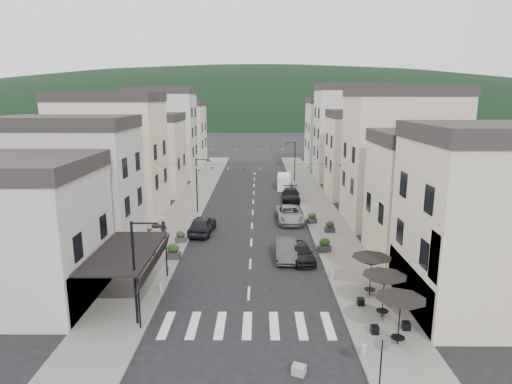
# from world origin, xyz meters

# --- Properties ---
(ground) EXTENTS (700.00, 700.00, 0.00)m
(ground) POSITION_xyz_m (0.00, 0.00, 0.00)
(ground) COLOR black
(ground) RESTS_ON ground
(sidewalk_left) EXTENTS (4.00, 76.00, 0.12)m
(sidewalk_left) POSITION_xyz_m (-7.50, 32.00, 0.06)
(sidewalk_left) COLOR slate
(sidewalk_left) RESTS_ON ground
(sidewalk_right) EXTENTS (4.00, 76.00, 0.12)m
(sidewalk_right) POSITION_xyz_m (7.50, 32.00, 0.06)
(sidewalk_right) COLOR slate
(sidewalk_right) RESTS_ON ground
(hill_backdrop) EXTENTS (640.00, 360.00, 70.00)m
(hill_backdrop) POSITION_xyz_m (0.00, 300.00, 0.00)
(hill_backdrop) COLOR black
(hill_backdrop) RESTS_ON ground
(bistro_building) EXTENTS (10.00, 8.00, 10.00)m
(bistro_building) POSITION_xyz_m (14.50, 4.00, 5.00)
(bistro_building) COLOR #C1B499
(bistro_building) RESTS_ON ground
(boutique_awning) EXTENTS (3.77, 7.50, 3.28)m
(boutique_awning) POSITION_xyz_m (-7.25, 5.00, 3.11)
(boutique_awning) COLOR black
(boutique_awning) RESTS_ON ground
(buildings_row_left) EXTENTS (10.20, 54.16, 14.00)m
(buildings_row_left) POSITION_xyz_m (-14.50, 37.75, 6.12)
(buildings_row_left) COLOR beige
(buildings_row_left) RESTS_ON ground
(buildings_row_right) EXTENTS (10.20, 54.16, 14.50)m
(buildings_row_right) POSITION_xyz_m (14.50, 36.59, 6.32)
(buildings_row_right) COLOR #C1B499
(buildings_row_right) RESTS_ON ground
(cafe_terrace) EXTENTS (2.50, 8.10, 2.53)m
(cafe_terrace) POSITION_xyz_m (7.70, 2.80, 2.36)
(cafe_terrace) COLOR black
(cafe_terrace) RESTS_ON ground
(streetlamp_left_near) EXTENTS (1.70, 0.56, 6.00)m
(streetlamp_left_near) POSITION_xyz_m (-5.82, 2.00, 3.70)
(streetlamp_left_near) COLOR black
(streetlamp_left_near) RESTS_ON ground
(streetlamp_left_far) EXTENTS (1.70, 0.56, 6.00)m
(streetlamp_left_far) POSITION_xyz_m (-5.82, 26.00, 3.70)
(streetlamp_left_far) COLOR black
(streetlamp_left_far) RESTS_ON ground
(streetlamp_right_far) EXTENTS (1.70, 0.56, 6.00)m
(streetlamp_right_far) POSITION_xyz_m (5.82, 44.00, 3.70)
(streetlamp_right_far) COLOR black
(streetlamp_right_far) RESTS_ON ground
(traffic_sign) EXTENTS (0.70, 0.07, 2.70)m
(traffic_sign) POSITION_xyz_m (5.80, -3.50, 1.93)
(traffic_sign) COLOR black
(traffic_sign) RESTS_ON ground
(bollards) EXTENTS (11.66, 10.26, 0.60)m
(bollards) POSITION_xyz_m (0.00, 5.50, 0.42)
(bollards) COLOR gray
(bollards) RESTS_ON ground
(bunting_near) EXTENTS (19.00, 0.28, 0.62)m
(bunting_near) POSITION_xyz_m (0.00, 22.00, 5.65)
(bunting_near) COLOR black
(bunting_near) RESTS_ON ground
(bunting_far) EXTENTS (19.00, 0.28, 0.62)m
(bunting_far) POSITION_xyz_m (0.00, 38.00, 5.65)
(bunting_far) COLOR black
(bunting_far) RESTS_ON ground
(parked_car_a) EXTENTS (2.24, 4.38, 1.43)m
(parked_car_a) POSITION_xyz_m (3.92, 11.64, 0.71)
(parked_car_a) COLOR black
(parked_car_a) RESTS_ON ground
(parked_car_b) EXTENTS (1.75, 4.62, 1.51)m
(parked_car_b) POSITION_xyz_m (2.80, 12.19, 0.75)
(parked_car_b) COLOR #363639
(parked_car_b) RESTS_ON ground
(parked_car_c) EXTENTS (2.89, 5.79, 1.58)m
(parked_car_c) POSITION_xyz_m (3.80, 22.48, 0.79)
(parked_car_c) COLOR gray
(parked_car_c) RESTS_ON ground
(parked_car_d) EXTENTS (2.35, 5.35, 1.53)m
(parked_car_d) POSITION_xyz_m (4.60, 31.42, 0.77)
(parked_car_d) COLOR black
(parked_car_d) RESTS_ON ground
(parked_car_e) EXTENTS (2.42, 5.15, 1.70)m
(parked_car_e) POSITION_xyz_m (-4.60, 18.53, 0.85)
(parked_car_e) COLOR black
(parked_car_e) RESTS_ON ground
(delivery_van) EXTENTS (2.02, 4.53, 2.12)m
(delivery_van) POSITION_xyz_m (4.20, 38.97, 1.04)
(delivery_van) COLOR white
(delivery_van) RESTS_ON ground
(pedestrian_a) EXTENTS (0.66, 0.47, 1.71)m
(pedestrian_a) POSITION_xyz_m (-7.54, 11.43, 0.98)
(pedestrian_a) COLOR black
(pedestrian_a) RESTS_ON sidewalk_left
(pedestrian_b) EXTENTS (0.78, 0.61, 1.58)m
(pedestrian_b) POSITION_xyz_m (-7.78, 16.68, 0.91)
(pedestrian_b) COLOR black
(pedestrian_b) RESTS_ON sidewalk_left
(concrete_block_b) EXTENTS (0.73, 0.65, 0.45)m
(concrete_block_b) POSITION_xyz_m (2.47, -2.30, 0.23)
(concrete_block_b) COLOR gray
(concrete_block_b) RESTS_ON ground
(planter_la) EXTENTS (1.13, 0.71, 1.20)m
(planter_la) POSITION_xyz_m (-6.00, 11.78, 0.70)
(planter_la) COLOR #2F2F31
(planter_la) RESTS_ON sidewalk_left
(planter_lb) EXTENTS (1.01, 0.81, 0.99)m
(planter_lb) POSITION_xyz_m (-6.12, 15.68, 0.60)
(planter_lb) COLOR #2F3032
(planter_lb) RESTS_ON sidewalk_left
(planter_ra) EXTENTS (1.12, 0.75, 1.15)m
(planter_ra) POSITION_xyz_m (6.00, 13.40, 0.68)
(planter_ra) COLOR #303133
(planter_ra) RESTS_ON sidewalk_right
(planter_rb) EXTENTS (1.00, 0.68, 1.03)m
(planter_rb) POSITION_xyz_m (7.29, 18.65, 0.62)
(planter_rb) COLOR #2E2E30
(planter_rb) RESTS_ON sidewalk_right
(planter_rc) EXTENTS (1.04, 0.79, 1.04)m
(planter_rc) POSITION_xyz_m (6.00, 21.63, 0.62)
(planter_rc) COLOR #333235
(planter_rc) RESTS_ON sidewalk_right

